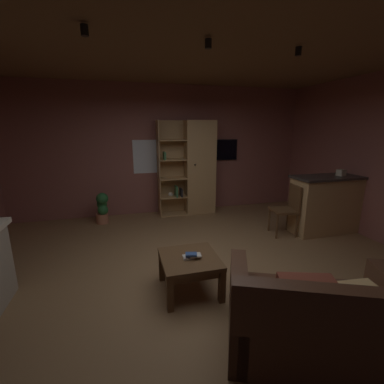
{
  "coord_description": "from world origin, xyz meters",
  "views": [
    {
      "loc": [
        -0.89,
        -2.96,
        1.92
      ],
      "look_at": [
        0.0,
        0.4,
        1.05
      ],
      "focal_mm": 24.34,
      "sensor_mm": 36.0,
      "label": 1
    }
  ],
  "objects": [
    {
      "name": "floor",
      "position": [
        0.0,
        0.0,
        -0.01
      ],
      "size": [
        6.52,
        5.68,
        0.02
      ],
      "primitive_type": "cube",
      "color": "olive",
      "rests_on": "ground"
    },
    {
      "name": "wall_back",
      "position": [
        0.0,
        2.87,
        1.41
      ],
      "size": [
        6.64,
        0.06,
        2.81
      ],
      "primitive_type": "cube",
      "color": "#8E544C",
      "rests_on": "ground"
    },
    {
      "name": "ceiling",
      "position": [
        0.0,
        0.0,
        2.82
      ],
      "size": [
        6.52,
        5.68,
        0.02
      ],
      "primitive_type": "cube",
      "color": "brown"
    },
    {
      "name": "window_pane_back",
      "position": [
        -0.28,
        2.84,
        1.29
      ],
      "size": [
        0.79,
        0.01,
        0.73
      ],
      "primitive_type": "cube",
      "color": "white"
    },
    {
      "name": "bookshelf_cabinet",
      "position": [
        0.68,
        2.6,
        1.02
      ],
      "size": [
        1.26,
        0.41,
        2.06
      ],
      "color": "tan",
      "rests_on": "ground"
    },
    {
      "name": "kitchen_bar_counter",
      "position": [
        2.81,
        0.86,
        0.53
      ],
      "size": [
        1.55,
        0.57,
        1.06
      ],
      "color": "tan",
      "rests_on": "ground"
    },
    {
      "name": "tissue_box",
      "position": [
        2.91,
        0.84,
        1.12
      ],
      "size": [
        0.14,
        0.14,
        0.11
      ],
      "primitive_type": "cube",
      "rotation": [
        0.0,
        0.0,
        0.15
      ],
      "color": "#BFB299",
      "rests_on": "kitchen_bar_counter"
    },
    {
      "name": "leather_couch",
      "position": [
        0.62,
        -1.39,
        0.3
      ],
      "size": [
        1.71,
        1.42,
        0.84
      ],
      "color": "#4C2D1E",
      "rests_on": "ground"
    },
    {
      "name": "coffee_table",
      "position": [
        -0.21,
        -0.27,
        0.35
      ],
      "size": [
        0.67,
        0.69,
        0.44
      ],
      "color": "brown",
      "rests_on": "ground"
    },
    {
      "name": "table_book_0",
      "position": [
        -0.23,
        -0.29,
        0.45
      ],
      "size": [
        0.12,
        0.11,
        0.02
      ],
      "primitive_type": "cube",
      "rotation": [
        0.0,
        0.0,
        -0.01
      ],
      "color": "beige",
      "rests_on": "coffee_table"
    },
    {
      "name": "table_book_1",
      "position": [
        -0.15,
        -0.31,
        0.47
      ],
      "size": [
        0.14,
        0.12,
        0.02
      ],
      "primitive_type": "cube",
      "rotation": [
        0.0,
        0.0,
        -0.13
      ],
      "color": "beige",
      "rests_on": "coffee_table"
    },
    {
      "name": "table_book_2",
      "position": [
        -0.2,
        -0.32,
        0.49
      ],
      "size": [
        0.15,
        0.11,
        0.02
      ],
      "primitive_type": "cube",
      "rotation": [
        0.0,
        0.0,
        -0.24
      ],
      "color": "#2D4C8C",
      "rests_on": "coffee_table"
    },
    {
      "name": "dining_chair",
      "position": [
        1.94,
        0.93,
        0.53
      ],
      "size": [
        0.48,
        0.48,
        0.92
      ],
      "color": "brown",
      "rests_on": "ground"
    },
    {
      "name": "potted_floor_plant",
      "position": [
        -1.36,
        2.38,
        0.33
      ],
      "size": [
        0.27,
        0.28,
        0.64
      ],
      "color": "#B77051",
      "rests_on": "ground"
    },
    {
      "name": "wall_mounted_tv",
      "position": [
        1.31,
        2.81,
        1.4
      ],
      "size": [
        0.85,
        0.06,
        0.48
      ],
      "color": "black"
    },
    {
      "name": "track_light_spot_1",
      "position": [
        -1.15,
        -0.25,
        2.74
      ],
      "size": [
        0.07,
        0.07,
        0.09
      ],
      "primitive_type": "cylinder",
      "color": "black"
    },
    {
      "name": "track_light_spot_2",
      "position": [
        0.02,
        -0.17,
        2.74
      ],
      "size": [
        0.07,
        0.07,
        0.09
      ],
      "primitive_type": "cylinder",
      "color": "black"
    },
    {
      "name": "track_light_spot_3",
      "position": [
        1.08,
        -0.17,
        2.74
      ],
      "size": [
        0.07,
        0.07,
        0.09
      ],
      "primitive_type": "cylinder",
      "color": "black"
    }
  ]
}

